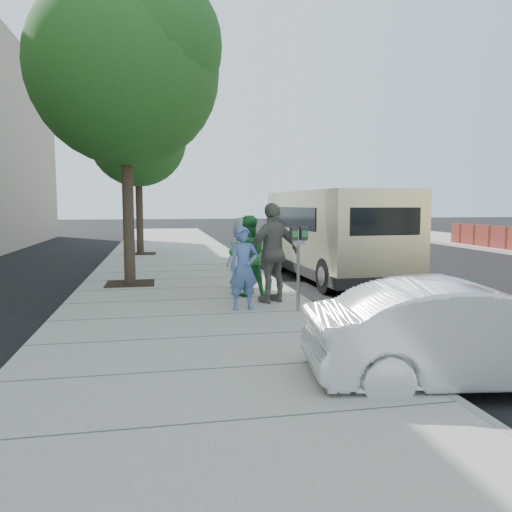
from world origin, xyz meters
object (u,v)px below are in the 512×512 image
object	(u,v)px
sedan	(469,334)
person_striped_polo	(273,253)
person_green_shirt	(248,256)
tree_far	(139,134)
van	(332,233)
parking_meter	(299,251)
tree_near	(126,63)
person_gray_shirt	(243,253)
person_officer	(244,268)

from	to	relation	value
sedan	person_striped_polo	distance (m)	4.88
person_striped_polo	person_green_shirt	bearing A→B (deg)	-88.93
tree_far	van	size ratio (longest dim) A/B	0.95
parking_meter	person_green_shirt	world-z (taller)	person_green_shirt
person_green_shirt	person_striped_polo	distance (m)	0.92
tree_near	sedan	distance (m)	10.06
tree_far	parking_meter	xyz separation A→B (m)	(3.22, -11.56, -3.59)
parking_meter	van	bearing A→B (deg)	57.36
person_green_shirt	person_striped_polo	size ratio (longest dim) A/B	0.86
tree_near	person_gray_shirt	bearing A→B (deg)	-25.48
person_officer	sedan	bearing A→B (deg)	-72.98
tree_near	van	distance (m)	7.01
tree_far	parking_meter	bearing A→B (deg)	-74.42
person_officer	person_gray_shirt	size ratio (longest dim) A/B	0.93
van	person_officer	size ratio (longest dim) A/B	4.31
van	person_striped_polo	world-z (taller)	van
person_officer	person_gray_shirt	world-z (taller)	person_gray_shirt
tree_far	person_gray_shirt	world-z (taller)	tree_far
person_officer	person_green_shirt	bearing A→B (deg)	67.64
van	person_gray_shirt	size ratio (longest dim) A/B	4.01
tree_near	person_green_shirt	bearing A→B (deg)	-40.05
tree_near	parking_meter	bearing A→B (deg)	-50.85
person_officer	person_green_shirt	world-z (taller)	person_green_shirt
sedan	person_striped_polo	xyz separation A→B (m)	(-1.29, 4.67, 0.54)
van	person_officer	world-z (taller)	van
person_officer	parking_meter	bearing A→B (deg)	-30.47
tree_far	person_officer	bearing A→B (deg)	-78.60
sedan	person_officer	distance (m)	4.57
sedan	person_green_shirt	xyz separation A→B (m)	(-1.67, 5.50, 0.40)
person_green_shirt	sedan	bearing A→B (deg)	110.10
sedan	person_gray_shirt	bearing A→B (deg)	21.82
person_officer	person_green_shirt	size ratio (longest dim) A/B	0.90
person_striped_polo	person_officer	bearing A→B (deg)	15.76
person_gray_shirt	tree_near	bearing A→B (deg)	-54.36
sedan	tree_far	bearing A→B (deg)	23.24
sedan	person_green_shirt	distance (m)	5.76
tree_far	person_gray_shirt	distance (m)	10.02
person_gray_shirt	person_striped_polo	distance (m)	1.78
person_green_shirt	person_gray_shirt	size ratio (longest dim) A/B	1.03
tree_near	tree_far	size ratio (longest dim) A/B	1.16
parking_meter	tree_far	bearing A→B (deg)	99.27
van	person_green_shirt	xyz separation A→B (m)	(-2.96, -2.92, -0.30)
person_gray_shirt	person_officer	bearing A→B (deg)	51.75
parking_meter	person_gray_shirt	xyz separation A→B (m)	(-0.58, 2.70, -0.29)
person_striped_polo	person_gray_shirt	bearing A→B (deg)	-102.77
tree_near	person_striped_polo	bearing A→B (deg)	-45.38
person_green_shirt	parking_meter	bearing A→B (deg)	112.84
tree_far	sedan	size ratio (longest dim) A/B	1.70
tree_near	person_green_shirt	distance (m)	5.64
person_officer	person_green_shirt	xyz separation A→B (m)	(0.33, 1.40, 0.09)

